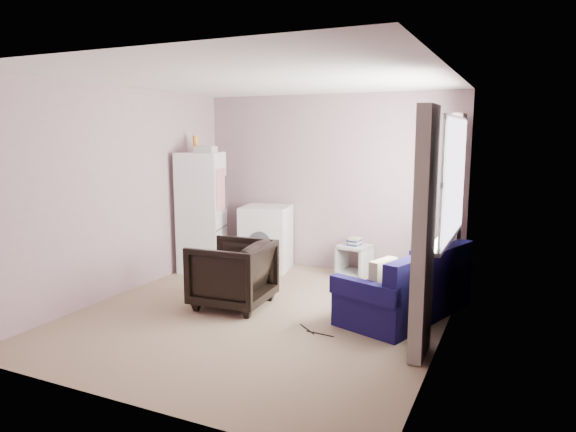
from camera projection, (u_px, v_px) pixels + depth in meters
The scene contains 8 objects.
room at pixel (262, 200), 5.43m from camera, with size 3.84×4.24×2.54m.
armchair at pixel (232, 270), 5.82m from camera, with size 0.81×0.75×0.83m, color black.
fridge at pixel (202, 211), 7.29m from camera, with size 0.72×0.72×1.93m.
washing_machine at pixel (266, 237), 7.39m from camera, with size 0.77×0.77×0.93m.
side_table at pixel (354, 258), 7.04m from camera, with size 0.47×0.47×0.55m.
sofa at pixel (409, 291), 5.53m from camera, with size 1.26×1.84×0.75m.
window_dressing at pixel (443, 216), 5.34m from camera, with size 0.17×2.62×2.18m.
floor_cables at pixel (313, 331), 5.10m from camera, with size 0.43×0.20×0.01m.
Camera 1 is at (2.52, -4.77, 1.95)m, focal length 32.00 mm.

